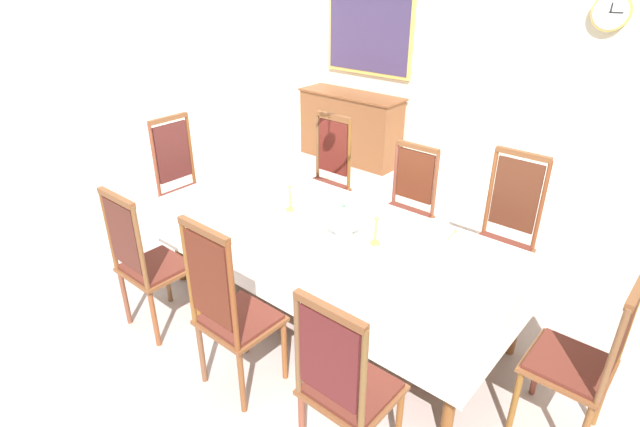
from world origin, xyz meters
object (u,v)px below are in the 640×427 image
Objects in this scene: soup_tureen at (343,218)px; chair_south_a at (146,260)px; candlestick_west at (290,196)px; bowl_near_left at (437,226)px; chair_head_west at (184,182)px; candlestick_east at (376,228)px; framed_painting at (369,26)px; chair_north_c at (503,233)px; chair_north_a at (325,177)px; chair_north_b at (405,206)px; sideboard at (350,127)px; bowl_near_right at (284,177)px; chair_south_b at (230,309)px; chair_head_east at (585,358)px; chair_south_c at (344,383)px; spoon_secondary at (276,175)px; mounted_clock at (611,12)px; dining_table at (330,235)px; spoon_primary at (454,233)px; bowl_far_left at (438,313)px.

chair_south_a is at bearing -135.37° from soup_tureen.
candlestick_west is 1.10m from bowl_near_left.
chair_head_west is 2.17m from candlestick_east.
chair_north_c is at bearing -36.55° from framed_painting.
chair_north_b is at bearing 179.64° from chair_north_a.
sideboard is (-2.54, 2.33, -0.32)m from bowl_near_left.
soup_tureen is at bearing -22.69° from bowl_near_right.
chair_south_a is 0.87× the size of framed_painting.
chair_south_a reaches higher than candlestick_east.
chair_south_a is 2.06m from bowl_near_left.
soup_tureen is at bearing 85.22° from chair_south_b.
chair_north_c is 1.12× the size of chair_head_east.
chair_south_a is 2.14m from chair_north_b.
chair_south_c is 6.39× the size of spoon_secondary.
bowl_near_right is 0.12× the size of sideboard.
chair_head_west is 4.23m from mounted_clock.
dining_table is 8.64× the size of candlestick_east.
chair_head_west is at bearing 90.00° from chair_head_east.
chair_head_east is at bearing -31.02° from spoon_primary.
spoon_secondary is (-1.87, 1.40, 0.18)m from chair_south_c.
chair_head_west is 4.60× the size of soup_tureen.
dining_table is 2.09× the size of framed_painting.
spoon_primary is (-1.03, 0.48, 0.19)m from chair_head_east.
bowl_near_right is 3.35m from mounted_clock.
chair_north_b is at bearing 65.06° from chair_south_a.
candlestick_west is at bearing 180.00° from soup_tureen.
chair_south_b is 1.08× the size of chair_south_c.
framed_painting reaches higher than bowl_near_right.
candlestick_east is at bearing 0.00° from dining_table.
chair_north_a is 2.10m from sideboard.
chair_head_west is 6.80× the size of spoon_primary.
chair_north_a is at bearing 144.61° from bowl_far_left.
candlestick_east is at bearing -53.22° from framed_painting.
dining_table is 3.40m from sideboard.
spoon_primary is at bearing 42.39° from chair_south_a.
chair_head_west reaches higher than soup_tureen.
mounted_clock is (0.10, 2.55, 1.27)m from spoon_primary.
chair_south_c reaches higher than bowl_near_right.
chair_north_a is 2.63m from chair_south_c.
bowl_near_left is (-0.29, -0.53, 0.17)m from chair_north_c.
chair_south_a is 3.59× the size of candlestick_east.
chair_head_west is 1.02m from bowl_near_right.
chair_south_b is 1.11× the size of chair_head_east.
framed_painting reaches higher than chair_head_east.
chair_head_east is 0.76× the size of sideboard.
sideboard reaches higher than spoon_primary.
chair_south_b is 4.58m from framed_painting.
chair_north_b is 0.87m from spoon_primary.
bowl_near_left is (0.49, 0.45, -0.08)m from soup_tureen.
mounted_clock reaches higher than chair_head_east.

